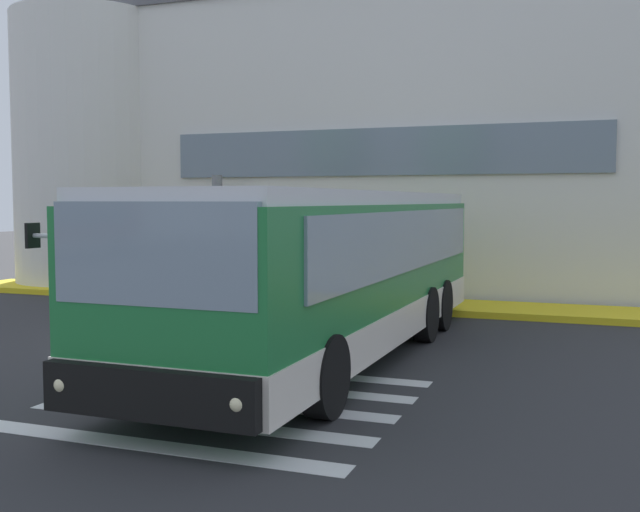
{
  "coord_description": "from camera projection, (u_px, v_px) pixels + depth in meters",
  "views": [
    {
      "loc": [
        6.34,
        -12.6,
        2.56
      ],
      "look_at": [
        1.34,
        0.89,
        1.5
      ],
      "focal_mm": 42.27,
      "sensor_mm": 36.0,
      "label": 1
    }
  ],
  "objects": [
    {
      "name": "ground_plane",
      "position": [
        237.0,
        337.0,
        14.17
      ],
      "size": [
        80.0,
        90.0,
        0.02
      ],
      "primitive_type": "cube",
      "color": "#2B2B2D",
      "rests_on": "ground"
    },
    {
      "name": "bay_paint_stripes",
      "position": [
        229.0,
        402.0,
        9.55
      ],
      "size": [
        4.4,
        3.96,
        0.01
      ],
      "color": "silver",
      "rests_on": "ground"
    },
    {
      "name": "terminal_building",
      "position": [
        375.0,
        152.0,
        24.89
      ],
      "size": [
        19.16,
        13.8,
        8.35
      ],
      "color": "silver",
      "rests_on": "ground"
    },
    {
      "name": "boarding_curb",
      "position": [
        324.0,
        301.0,
        18.65
      ],
      "size": [
        21.36,
        2.0,
        0.15
      ],
      "primitive_type": "cube",
      "color": "yellow",
      "rests_on": "ground"
    },
    {
      "name": "entry_support_column",
      "position": [
        218.0,
        233.0,
        20.22
      ],
      "size": [
        0.28,
        0.28,
        3.1
      ],
      "primitive_type": "cylinder",
      "color": "slate",
      "rests_on": "boarding_curb"
    },
    {
      "name": "bus_main_foreground",
      "position": [
        328.0,
        276.0,
        12.24
      ],
      "size": [
        3.15,
        10.44,
        2.7
      ],
      "color": "#1E7238",
      "rests_on": "ground"
    },
    {
      "name": "passenger_near_column",
      "position": [
        238.0,
        256.0,
        19.62
      ],
      "size": [
        0.54,
        0.48,
        1.68
      ],
      "color": "#4C4233",
      "rests_on": "boarding_curb"
    },
    {
      "name": "passenger_by_doorway",
      "position": [
        271.0,
        261.0,
        18.46
      ],
      "size": [
        0.59,
        0.23,
        1.68
      ],
      "color": "#2D2D33",
      "rests_on": "boarding_curb"
    },
    {
      "name": "safety_bollard_yellow",
      "position": [
        338.0,
        293.0,
        17.23
      ],
      "size": [
        0.18,
        0.18,
        0.9
      ],
      "primitive_type": "cylinder",
      "color": "yellow",
      "rests_on": "ground"
    }
  ]
}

